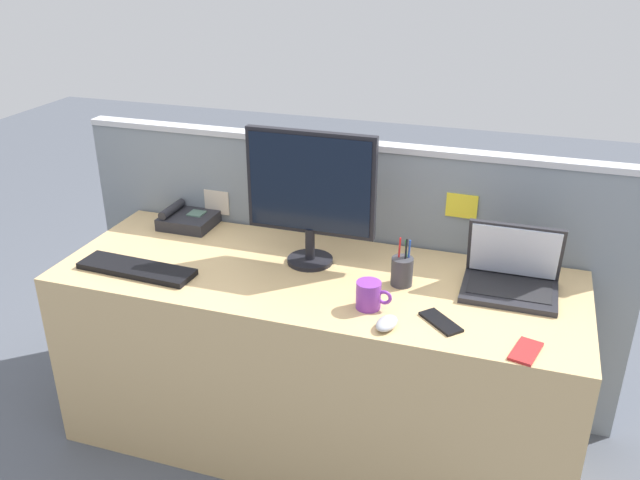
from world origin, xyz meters
name	(u,v)px	position (x,y,z in m)	size (l,w,h in m)	color
ground_plane	(316,434)	(0.00, 0.00, 0.00)	(10.00, 10.00, 0.00)	#4C515B
desk	(316,359)	(0.00, 0.00, 0.37)	(1.92, 0.69, 0.74)	tan
cubicle_divider	(345,270)	(0.00, 0.39, 0.58)	(2.31, 0.08, 1.15)	gray
desktop_monitor	(310,190)	(-0.05, 0.10, 1.03)	(0.49, 0.17, 0.51)	black
laptop	(511,274)	(0.68, 0.11, 0.80)	(0.32, 0.24, 0.24)	#232328
desk_phone	(187,219)	(-0.67, 0.26, 0.77)	(0.22, 0.19, 0.09)	#232328
keyboard_main	(137,269)	(-0.64, -0.18, 0.75)	(0.45, 0.12, 0.02)	black
computer_mouse_right_hand	(387,323)	(0.33, -0.27, 0.76)	(0.06, 0.10, 0.03)	#9EA0A8
pen_cup	(402,271)	(0.31, 0.03, 0.80)	(0.08, 0.08, 0.18)	#333338
cell_phone_red_case	(526,351)	(0.75, -0.27, 0.75)	(0.07, 0.13, 0.01)	#B22323
cell_phone_black_slab	(441,322)	(0.49, -0.19, 0.75)	(0.06, 0.16, 0.01)	black
coffee_mug	(369,295)	(0.24, -0.16, 0.79)	(0.12, 0.08, 0.10)	purple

